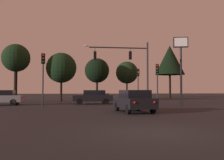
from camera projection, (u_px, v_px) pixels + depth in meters
name	position (u px, v px, depth m)	size (l,w,h in m)	color
ground_plane	(94.00, 102.00, 33.21)	(168.00, 168.00, 0.00)	black
traffic_signal_mast_arm	(129.00, 62.00, 28.10)	(7.23, 0.48, 6.89)	#232326
traffic_light_corner_left	(43.00, 69.00, 21.96)	(0.36, 0.38, 4.71)	#232326
traffic_light_corner_right	(138.00, 79.00, 31.30)	(0.30, 0.35, 4.17)	#232326
traffic_light_median	(157.00, 76.00, 24.22)	(0.36, 0.38, 4.02)	#232326
car_nearside_lane	(134.00, 101.00, 17.35)	(2.26, 4.19, 1.52)	black
car_crossing_left	(2.00, 97.00, 25.43)	(4.14, 1.94, 1.52)	gray
car_crossing_right	(93.00, 97.00, 27.61)	(4.38, 1.98, 1.52)	black
car_far_lane	(98.00, 95.00, 39.68)	(3.89, 4.50, 1.52)	#0F1947
store_sign_illuminated	(181.00, 55.00, 24.48)	(1.42, 0.61, 6.67)	#232326
tree_behind_sign	(127.00, 73.00, 51.42)	(4.52, 4.52, 7.38)	black
tree_left_far	(16.00, 58.00, 32.05)	(3.54, 3.54, 7.38)	black
tree_center_horizon	(61.00, 68.00, 34.10)	(4.08, 4.08, 6.58)	black
tree_right_cluster	(170.00, 60.00, 46.32)	(5.37, 5.37, 9.73)	black
tree_lot_edge	(97.00, 71.00, 47.70)	(4.65, 4.65, 7.56)	black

